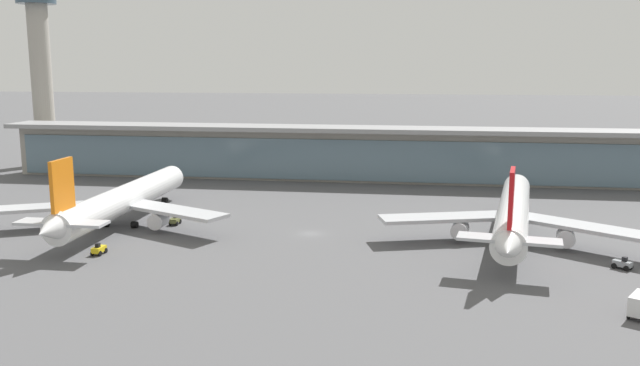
# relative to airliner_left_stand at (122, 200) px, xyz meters

# --- Properties ---
(ground_plane) EXTENTS (1200.00, 1200.00, 0.00)m
(ground_plane) POSITION_rel_airliner_left_stand_xyz_m (38.45, -0.80, -5.26)
(ground_plane) COLOR #515154
(airliner_left_stand) EXTENTS (48.25, 62.53, 16.70)m
(airliner_left_stand) POSITION_rel_airliner_left_stand_xyz_m (0.00, 0.00, 0.00)
(airliner_left_stand) COLOR white
(airliner_left_stand) RESTS_ON ground
(airliner_centre_stand) EXTENTS (47.65, 62.57, 16.70)m
(airliner_centre_stand) POSITION_rel_airliner_left_stand_xyz_m (76.20, -0.31, 0.00)
(airliner_centre_stand) COLOR white
(airliner_centre_stand) RESTS_ON ground
(service_truck_near_nose_yellow) EXTENTS (1.82, 2.93, 2.05)m
(service_truck_near_nose_yellow) POSITION_rel_airliner_left_stand_xyz_m (4.82, -20.22, -4.38)
(service_truck_near_nose_yellow) COLOR yellow
(service_truck_near_nose_yellow) RESTS_ON ground
(service_truck_mid_apron_grey) EXTENTS (3.30, 3.13, 2.05)m
(service_truck_mid_apron_grey) POSITION_rel_airliner_left_stand_xyz_m (91.34, -15.70, -4.38)
(service_truck_mid_apron_grey) COLOR gray
(service_truck_mid_apron_grey) RESTS_ON ground
(service_truck_by_tail_olive) EXTENTS (1.71, 2.86, 2.05)m
(service_truck_by_tail_olive) POSITION_rel_airliner_left_stand_xyz_m (10.01, 2.43, -4.38)
(service_truck_by_tail_olive) COLOR olive
(service_truck_by_tail_olive) RESTS_ON ground
(terminal_building) EXTENTS (194.95, 12.80, 15.20)m
(terminal_building) POSITION_rel_airliner_left_stand_xyz_m (38.45, 59.17, 2.61)
(terminal_building) COLOR #9E998E
(terminal_building) RESTS_ON ground
(control_tower) EXTENTS (12.00, 12.00, 62.93)m
(control_tower) POSITION_rel_airliner_left_stand_xyz_m (-59.91, 74.10, 29.17)
(control_tower) COLOR #9E998E
(control_tower) RESTS_ON ground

